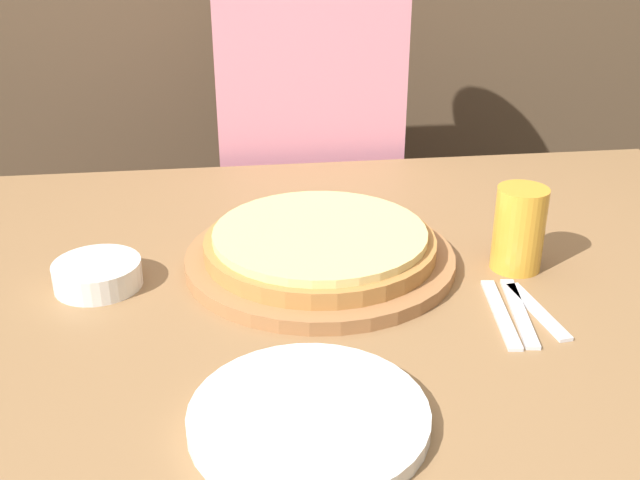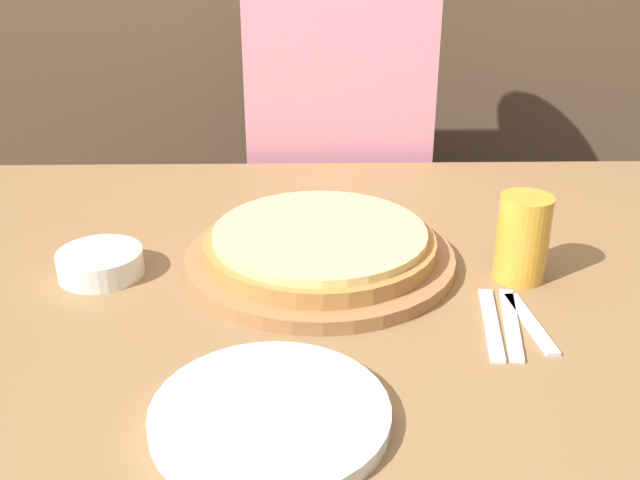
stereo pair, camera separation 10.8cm
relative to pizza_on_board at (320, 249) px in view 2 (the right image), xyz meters
name	(u,v)px [view 2 (the right image)]	position (x,y,z in m)	size (l,w,h in m)	color
pizza_on_board	(320,249)	(0.00, 0.00, 0.00)	(0.39, 0.39, 0.06)	#99663D
beer_glass	(523,235)	(0.28, -0.05, 0.04)	(0.07, 0.07, 0.12)	gold
dinner_plate	(270,415)	(-0.06, -0.36, -0.02)	(0.25, 0.25, 0.02)	silver
side_bowl	(100,263)	(-0.31, -0.02, -0.01)	(0.12, 0.12, 0.04)	silver
fork	(491,323)	(0.21, -0.17, -0.02)	(0.04, 0.17, 0.00)	silver
dinner_knife	(511,323)	(0.24, -0.17, -0.02)	(0.05, 0.17, 0.00)	silver
spoon	(530,323)	(0.26, -0.17, -0.02)	(0.03, 0.15, 0.00)	silver
diner_person	(337,184)	(0.05, 0.59, -0.12)	(0.39, 0.20, 1.34)	#33333D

